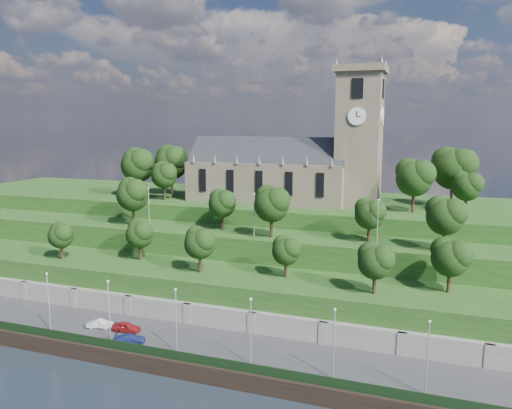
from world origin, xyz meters
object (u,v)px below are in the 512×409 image
at_px(car_left, 127,327).
at_px(car_right, 130,339).
at_px(church, 292,165).
at_px(car_middle, 100,324).

distance_m(car_left, car_right, 3.84).
distance_m(church, car_left, 46.55).
height_order(church, car_middle, church).
height_order(car_left, car_right, car_left).
bearing_deg(car_middle, church, -39.51).
bearing_deg(car_right, car_middle, 46.05).
bearing_deg(church, car_middle, -112.67).
xyz_separation_m(car_middle, car_right, (6.89, -2.78, -0.02)).
xyz_separation_m(car_left, car_right, (2.53, -2.89, -0.10)).
xyz_separation_m(church, car_middle, (-16.85, -40.33, -19.92)).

